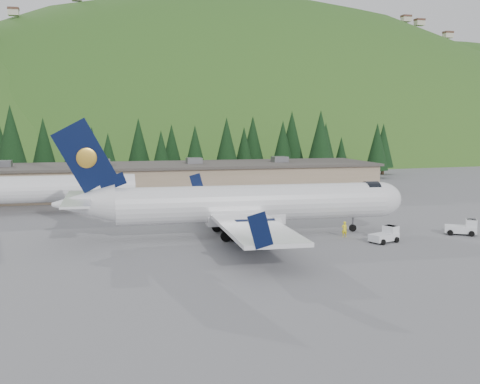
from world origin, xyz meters
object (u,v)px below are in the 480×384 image
Objects in this scene: ramp_worker at (344,229)px; terminal_building at (164,179)px; second_airliner at (28,189)px; baggage_tug_b at (464,228)px; baggage_tug_a at (386,235)px; airliner at (243,205)px.

terminal_building is at bearing -69.60° from ramp_worker.
second_airliner is 54.32m from baggage_tug_b.
baggage_tug_a is at bearing 132.72° from ramp_worker.
baggage_tug_a is at bearing -140.49° from baggage_tug_b.
ramp_worker reaches higher than baggage_tug_a.
airliner is 0.53× the size of terminal_building.
second_airliner is at bearing -141.22° from terminal_building.
airliner reaches higher than second_airliner.
second_airliner reaches higher than terminal_building.
second_airliner is at bearing 120.35° from baggage_tug_a.
baggage_tug_b reaches higher than baggage_tug_a.
baggage_tug_b reaches higher than ramp_worker.
second_airliner is 16.28× the size of ramp_worker.
terminal_building is at bearing 152.49° from baggage_tug_b.
airliner is 15.01m from baggage_tug_a.
terminal_building is at bearing 38.78° from second_airliner.
baggage_tug_b is at bearing 173.67° from ramp_worker.
second_airliner is 42.42m from ramp_worker.
ramp_worker is at bearing -71.20° from terminal_building.
airliner is 38.17m from terminal_building.
terminal_building is 42.02× the size of ramp_worker.
terminal_building reaches higher than baggage_tug_b.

